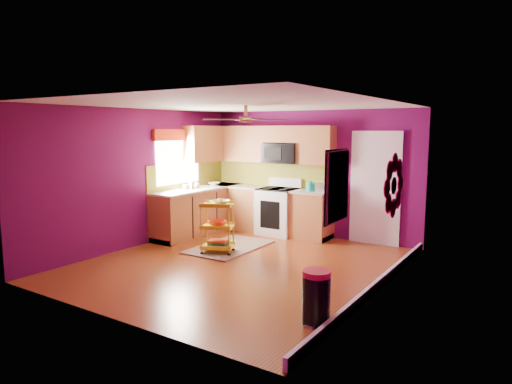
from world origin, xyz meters
The scene contains 18 objects.
ground centered at (0.00, 0.00, 0.00)m, with size 5.00×5.00×0.00m, color #682C10.
room_envelope centered at (0.03, 0.00, 1.63)m, with size 4.54×5.04×2.52m.
lower_cabinets centered at (-1.35, 1.82, 0.43)m, with size 2.81×2.31×0.94m.
electric_range centered at (-0.55, 2.17, 0.48)m, with size 0.76×0.66×1.13m.
upper_cabinetry centered at (-1.24, 2.17, 1.80)m, with size 2.80×2.30×1.26m.
left_window centered at (-2.22, 1.05, 1.74)m, with size 0.08×1.35×1.08m.
panel_door centered at (1.35, 2.47, 1.02)m, with size 0.95×0.11×2.15m.
right_wall_art centered at (2.23, -0.34, 1.44)m, with size 0.04×2.74×1.04m.
ceiling_fan centered at (0.00, 0.20, 2.29)m, with size 1.01×1.01×0.26m.
shag_rug centered at (-0.75, 0.76, 0.01)m, with size 0.99×1.62×0.02m, color black.
rolling_cart centered at (-0.68, 0.34, 0.50)m, with size 0.64×0.57×0.97m.
trash_can centered at (1.99, -1.35, 0.30)m, with size 0.32×0.35×0.60m.
teal_kettle centered at (0.17, 2.18, 1.02)m, with size 0.18×0.18×0.21m.
toaster centered at (0.40, 2.20, 1.03)m, with size 0.22×0.15×0.18m, color beige.
soap_bottle_a centered at (-2.00, 1.18, 1.04)m, with size 0.09×0.09×0.19m, color #EA3F72.
soap_bottle_b centered at (-2.02, 1.38, 1.02)m, with size 0.12×0.12×0.15m, color white.
counter_dish centered at (-2.00, 1.93, 0.97)m, with size 0.25×0.25×0.06m, color white.
counter_cup centered at (-2.07, 1.09, 0.99)m, with size 0.12×0.12×0.10m, color white.
Camera 1 is at (4.06, -5.74, 2.13)m, focal length 32.00 mm.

